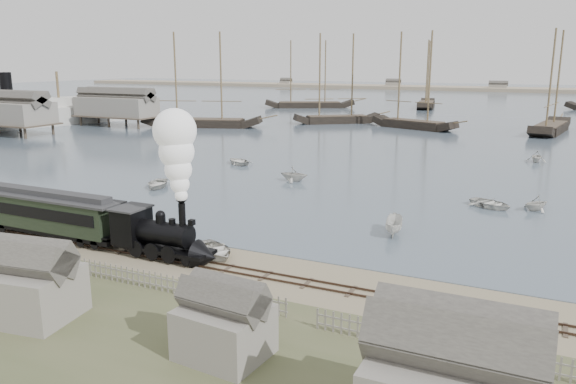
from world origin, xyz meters
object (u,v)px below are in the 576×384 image
at_px(beached_dinghy, 214,250).
at_px(steamship, 8,100).
at_px(locomotive, 172,195).
at_px(passenger_coach, 49,212).

xyz_separation_m(beached_dinghy, steamship, (-82.73, 49.39, 5.39)).
height_order(locomotive, passenger_coach, locomotive).
xyz_separation_m(locomotive, passenger_coach, (-12.25, 0.00, -2.66)).
bearing_deg(steamship, passenger_coach, -109.46).
bearing_deg(locomotive, beached_dinghy, 43.00).
xyz_separation_m(locomotive, steamship, (-80.61, 51.36, 1.04)).
bearing_deg(passenger_coach, beached_dinghy, 7.82).
bearing_deg(steamship, locomotive, -105.05).
relative_size(passenger_coach, steamship, 0.26).
height_order(locomotive, steamship, steamship).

